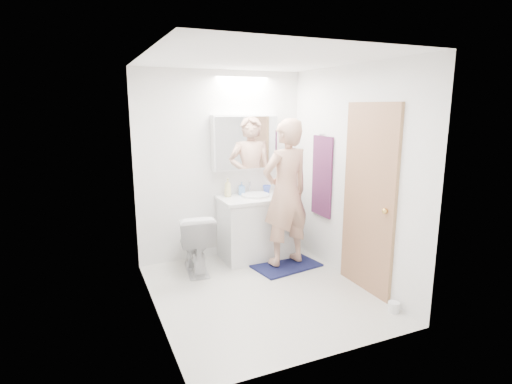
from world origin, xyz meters
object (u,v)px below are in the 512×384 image
vanity_cabinet (256,229)px  toilet_paper_roll (394,307)px  toothbrush_cup (267,189)px  medicine_cabinet (245,142)px  toilet (195,242)px  soap_bottle_a (228,187)px  person (286,193)px  soap_bottle_b (242,188)px

vanity_cabinet → toilet_paper_roll: 2.00m
vanity_cabinet → toothbrush_cup: (0.22, 0.16, 0.48)m
medicine_cabinet → toilet_paper_roll: (0.71, -2.08, -1.45)m
toilet → soap_bottle_a: 0.82m
medicine_cabinet → toilet: 1.42m
person → soap_bottle_a: size_ratio=7.40×
person → toothbrush_cup: person is taller
medicine_cabinet → toilet: (-0.78, -0.33, -1.14)m
toilet_paper_roll → vanity_cabinet: bearing=108.9°
soap_bottle_b → toothbrush_cup: soap_bottle_b is taller
soap_bottle_b → toilet_paper_roll: 2.35m
person → toilet_paper_roll: person is taller
soap_bottle_a → soap_bottle_b: size_ratio=1.38×
vanity_cabinet → medicine_cabinet: 1.13m
soap_bottle_a → toilet: bearing=-152.9°
soap_bottle_b → toilet_paper_roll: soap_bottle_b is taller
medicine_cabinet → soap_bottle_b: 0.60m
soap_bottle_a → person: bearing=-46.3°
vanity_cabinet → person: person is taller
medicine_cabinet → person: size_ratio=0.50×
toilet → vanity_cabinet: bearing=-165.4°
toilet_paper_roll → person: bearing=106.6°
soap_bottle_b → toothbrush_cup: 0.35m
medicine_cabinet → soap_bottle_a: 0.62m
soap_bottle_b → toilet_paper_roll: (0.77, -2.05, -0.86)m
toilet → soap_bottle_b: soap_bottle_b is taller
medicine_cabinet → toilet_paper_roll: size_ratio=8.00×
medicine_cabinet → person: medicine_cabinet is taller
soap_bottle_a → vanity_cabinet: bearing=-24.3°
toilet_paper_roll → toilet: bearing=130.4°
soap_bottle_a → toilet_paper_roll: bearing=-64.3°
toilet → soap_bottle_a: (0.52, 0.27, 0.58)m
toilet_paper_roll → soap_bottle_b: bearing=110.6°
vanity_cabinet → toothbrush_cup: bearing=35.6°
person → soap_bottle_b: size_ratio=10.22×
vanity_cabinet → toilet_paper_roll: vanity_cabinet is taller
toilet → person: size_ratio=0.41×
toothbrush_cup → soap_bottle_a: bearing=-179.0°
soap_bottle_a → toothbrush_cup: soap_bottle_a is taller
soap_bottle_a → toothbrush_cup: size_ratio=2.18×
person → medicine_cabinet: bearing=-75.3°
vanity_cabinet → toothbrush_cup: 0.55m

